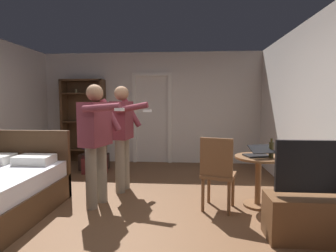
% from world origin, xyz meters
% --- Properties ---
extents(ground_plane, '(6.99, 6.99, 0.00)m').
position_xyz_m(ground_plane, '(0.00, 0.00, 0.00)').
color(ground_plane, brown).
extents(wall_back, '(5.36, 0.12, 2.60)m').
position_xyz_m(wall_back, '(0.00, 3.24, 1.30)').
color(wall_back, silver).
rests_on(wall_back, ground_plane).
extents(doorway_frame, '(0.93, 0.08, 2.13)m').
position_xyz_m(doorway_frame, '(0.03, 3.16, 1.22)').
color(doorway_frame, white).
rests_on(doorway_frame, ground_plane).
extents(bookshelf, '(1.00, 0.32, 1.97)m').
position_xyz_m(bookshelf, '(-1.57, 3.02, 1.07)').
color(bookshelf, '#4C331E').
rests_on(bookshelf, ground_plane).
extents(tv_flatscreen, '(1.07, 0.40, 1.06)m').
position_xyz_m(tv_flatscreen, '(2.26, -0.34, 0.30)').
color(tv_flatscreen, brown).
rests_on(tv_flatscreen, ground_plane).
extents(side_table, '(0.65, 0.65, 0.70)m').
position_xyz_m(side_table, '(1.86, 0.57, 0.47)').
color(side_table, brown).
rests_on(side_table, ground_plane).
extents(laptop, '(0.39, 0.40, 0.17)m').
position_xyz_m(laptop, '(1.85, 0.53, 0.75)').
color(laptop, black).
rests_on(laptop, side_table).
extents(bottle_on_table, '(0.06, 0.06, 0.26)m').
position_xyz_m(bottle_on_table, '(2.00, 0.49, 0.81)').
color(bottle_on_table, '#322B13').
rests_on(bottle_on_table, side_table).
extents(wooden_chair, '(0.53, 0.53, 0.99)m').
position_xyz_m(wooden_chair, '(1.28, 0.35, 0.54)').
color(wooden_chair, brown).
rests_on(wooden_chair, ground_plane).
extents(person_blue_shirt, '(0.69, 0.74, 1.68)m').
position_xyz_m(person_blue_shirt, '(-0.37, 0.43, 0.99)').
color(person_blue_shirt, gray).
rests_on(person_blue_shirt, ground_plane).
extents(person_striped_shirt, '(0.68, 0.60, 1.70)m').
position_xyz_m(person_striped_shirt, '(-0.16, 1.08, 0.98)').
color(person_striped_shirt, gray).
rests_on(person_striped_shirt, ground_plane).
extents(suitcase_dark, '(0.59, 0.50, 0.32)m').
position_xyz_m(suitcase_dark, '(-1.04, 2.18, 0.16)').
color(suitcase_dark, '#4C1919').
rests_on(suitcase_dark, ground_plane).
extents(suitcase_small, '(0.58, 0.43, 0.34)m').
position_xyz_m(suitcase_small, '(-1.11, 2.35, 0.17)').
color(suitcase_small, black).
rests_on(suitcase_small, ground_plane).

